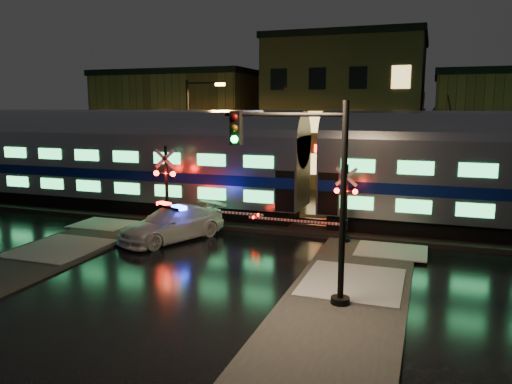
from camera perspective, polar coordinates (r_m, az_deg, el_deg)
ground at (r=23.10m, az=-4.11°, el=-6.26°), size 120.00×120.00×0.00m
ballast at (r=27.57m, az=0.04°, el=-3.33°), size 90.00×4.20×0.24m
sidewalk_left at (r=21.97m, az=-26.68°, el=-7.99°), size 4.00×20.00×0.12m
sidewalk_right at (r=15.85m, az=9.32°, el=-13.84°), size 4.00×20.00×0.12m
building_left at (r=47.70m, az=-8.01°, el=7.44°), size 14.00×10.00×9.00m
building_mid at (r=43.39m, az=10.37°, el=8.80°), size 12.00×11.00×11.50m
train at (r=26.15m, az=6.57°, el=3.15°), size 51.00×3.12×5.92m
police_car at (r=24.38m, az=-9.59°, el=-3.57°), size 4.30×5.90×1.76m
crossing_signal_right at (r=23.48m, az=9.31°, el=-2.21°), size 5.31×0.64×3.76m
crossing_signal_left at (r=26.32m, az=-9.58°, el=-0.36°), size 6.14×0.67×4.35m
traffic_light at (r=15.85m, az=6.25°, el=-0.79°), size 4.24×0.74×6.55m
streetlight at (r=32.88m, az=-7.32°, el=6.65°), size 2.68×0.28×8.02m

